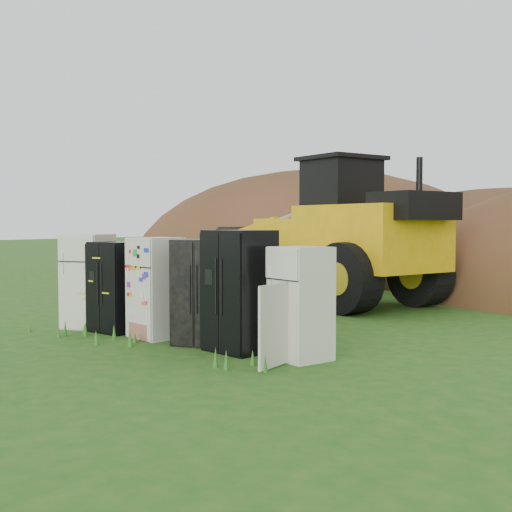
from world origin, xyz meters
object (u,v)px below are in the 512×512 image
Objects in this scene: fridge_black_side at (116,287)px; fridge_dark_mid at (203,292)px; fridge_leftmost at (88,281)px; fridge_open_door at (301,303)px; wheel_loader at (317,230)px; fridge_black_right at (240,291)px; fridge_sticker at (156,288)px.

fridge_black_side is 0.96× the size of fridge_dark_mid.
fridge_leftmost is 1.08× the size of fridge_open_door.
wheel_loader is at bearing 87.46° from fridge_black_side.
fridge_leftmost is 3.69m from fridge_black_right.
fridge_black_right is 6.99m from wheel_loader.
fridge_black_side is at bearing -162.68° from fridge_open_door.
fridge_dark_mid is 0.23× the size of wheel_loader.
fridge_sticker reaches higher than fridge_black_side.
fridge_leftmost is at bearing -170.51° from fridge_sticker.
fridge_sticker is 2.97m from fridge_open_door.
wheel_loader is (-3.66, 6.38, 0.99)m from fridge_open_door.
fridge_black_right is 0.25× the size of wheel_loader.
fridge_black_side is (0.77, 0.02, -0.06)m from fridge_leftmost.
fridge_black_right is at bearing 0.12° from fridge_black_side.
fridge_open_door is at bearing 9.17° from fridge_sticker.
fridge_leftmost is at bearing -177.75° from fridge_black_side.
fridge_dark_mid is at bearing -56.64° from wheel_loader.
fridge_sticker is at bearing -172.57° from fridge_black_right.
wheel_loader reaches higher than fridge_sticker.
wheel_loader reaches higher than fridge_dark_mid.
fridge_black_side is at bearing -172.07° from fridge_black_right.
fridge_leftmost reaches higher than fridge_black_side.
fridge_leftmost is 6.60m from wheel_loader.
fridge_black_side is at bearing -171.03° from fridge_sticker.
fridge_sticker reaches higher than fridge_dark_mid.
fridge_leftmost reaches higher than fridge_dark_mid.
fridge_black_side and fridge_open_door have the same top height.
fridge_black_right is at bearing -18.56° from fridge_leftmost.
fridge_dark_mid is at bearing -163.72° from fridge_open_door.
fridge_dark_mid is 0.92× the size of fridge_black_right.
fridge_open_door is at bearing 1.16° from fridge_black_side.
fridge_black_side is at bearing -75.11° from wheel_loader.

